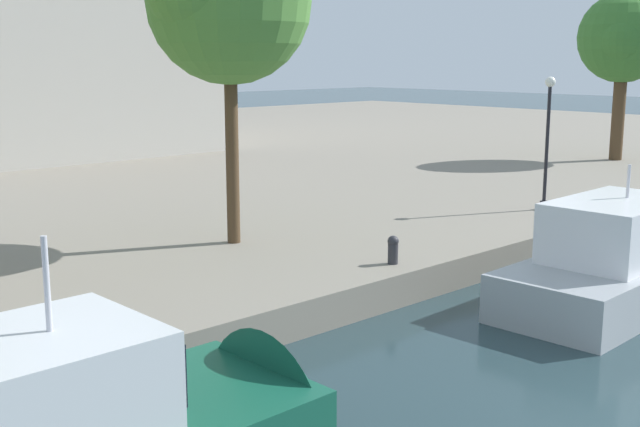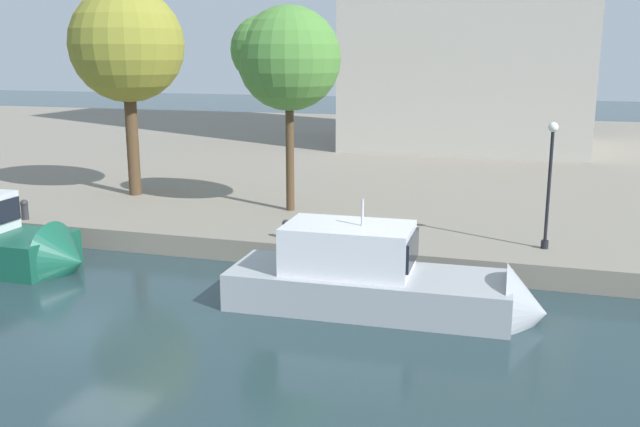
% 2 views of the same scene
% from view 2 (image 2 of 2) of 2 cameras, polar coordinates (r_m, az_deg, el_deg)
% --- Properties ---
extents(ground_plane, '(220.00, 220.00, 0.00)m').
position_cam_2_polar(ground_plane, '(21.29, -17.44, -9.01)').
color(ground_plane, '#23383D').
extents(dock_promenade, '(120.00, 55.00, 0.85)m').
position_cam_2_polar(dock_promenade, '(52.76, 4.19, 4.90)').
color(dock_promenade, gray).
rests_on(dock_promenade, ground_plane).
extents(motor_yacht_2, '(9.70, 3.23, 4.52)m').
position_cam_2_polar(motor_yacht_2, '(21.73, 5.41, -6.06)').
color(motor_yacht_2, '#9EA3A8').
rests_on(motor_yacht_2, ground_plane).
extents(mooring_bollard_0, '(0.32, 0.32, 0.86)m').
position_cam_2_polar(mooring_bollard_0, '(32.19, -22.89, 0.36)').
color(mooring_bollard_0, '#2D2D33').
rests_on(mooring_bollard_0, dock_promenade).
extents(mooring_bollard_1, '(0.29, 0.29, 0.74)m').
position_cam_2_polar(mooring_bollard_1, '(26.65, -2.78, -1.21)').
color(mooring_bollard_1, '#2D2D33').
rests_on(mooring_bollard_1, dock_promenade).
extents(lamp_post, '(0.35, 0.35, 4.55)m').
position_cam_2_polar(lamp_post, '(26.08, 18.17, 2.74)').
color(lamp_post, black).
rests_on(lamp_post, dock_promenade).
extents(tree_2, '(5.45, 5.45, 10.01)m').
position_cam_2_polar(tree_2, '(35.70, -15.48, 13.00)').
color(tree_2, '#4C3823').
rests_on(tree_2, dock_promenade).
extents(tree_3, '(4.75, 4.48, 8.91)m').
position_cam_2_polar(tree_3, '(30.96, -3.04, 12.73)').
color(tree_3, '#4C3823').
rests_on(tree_3, dock_promenade).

